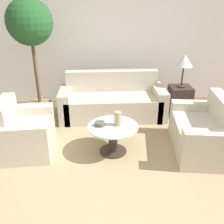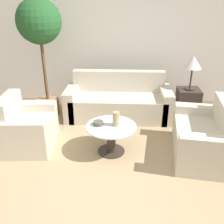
{
  "view_description": "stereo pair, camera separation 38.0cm",
  "coord_description": "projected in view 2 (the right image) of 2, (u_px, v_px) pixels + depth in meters",
  "views": [
    {
      "loc": [
        -0.11,
        -2.36,
        2.13
      ],
      "look_at": [
        0.1,
        1.09,
        0.55
      ],
      "focal_mm": 40.0,
      "sensor_mm": 36.0,
      "label": 1
    },
    {
      "loc": [
        0.27,
        -2.36,
        2.13
      ],
      "look_at": [
        0.1,
        1.09,
        0.55
      ],
      "focal_mm": 40.0,
      "sensor_mm": 36.0,
      "label": 2
    }
  ],
  "objects": [
    {
      "name": "wall_back",
      "position": [
        112.0,
        41.0,
        5.25
      ],
      "size": [
        10.0,
        0.06,
        2.6
      ],
      "color": "white",
      "rests_on": "ground_plane"
    },
    {
      "name": "loveseat",
      "position": [
        206.0,
        138.0,
        3.6
      ],
      "size": [
        0.9,
        1.3,
        0.84
      ],
      "rotation": [
        0.0,
        0.0,
        -1.71
      ],
      "color": "beige",
      "rests_on": "ground_plane"
    },
    {
      "name": "bowl",
      "position": [
        98.0,
        123.0,
        3.64
      ],
      "size": [
        0.15,
        0.15,
        0.06
      ],
      "color": "brown",
      "rests_on": "coffee_table"
    },
    {
      "name": "side_table",
      "position": [
        188.0,
        103.0,
        4.81
      ],
      "size": [
        0.41,
        0.41,
        0.57
      ],
      "color": "#332823",
      "rests_on": "ground_plane"
    },
    {
      "name": "potted_plant",
      "position": [
        40.0,
        32.0,
        4.4
      ],
      "size": [
        0.79,
        0.79,
        2.16
      ],
      "color": "#93704C",
      "rests_on": "ground_plane"
    },
    {
      "name": "ground_plane",
      "position": [
        100.0,
        190.0,
        3.05
      ],
      "size": [
        14.0,
        14.0,
        0.0
      ],
      "primitive_type": "plane",
      "color": "brown"
    },
    {
      "name": "table_lamp",
      "position": [
        193.0,
        63.0,
        4.48
      ],
      "size": [
        0.32,
        0.32,
        0.62
      ],
      "color": "#332823",
      "rests_on": "side_table"
    },
    {
      "name": "coffee_table",
      "position": [
        111.0,
        135.0,
        3.68
      ],
      "size": [
        0.74,
        0.74,
        0.44
      ],
      "color": "#332823",
      "rests_on": "ground_plane"
    },
    {
      "name": "armchair",
      "position": [
        26.0,
        129.0,
        3.87
      ],
      "size": [
        0.77,
        0.96,
        0.82
      ],
      "rotation": [
        0.0,
        0.0,
        1.63
      ],
      "color": "beige",
      "rests_on": "ground_plane"
    },
    {
      "name": "sofa_main",
      "position": [
        118.0,
        102.0,
        4.85
      ],
      "size": [
        1.99,
        0.78,
        0.85
      ],
      "color": "beige",
      "rests_on": "ground_plane"
    },
    {
      "name": "rug",
      "position": [
        111.0,
        151.0,
        3.8
      ],
      "size": [
        3.62,
        3.43,
        0.01
      ],
      "color": "tan",
      "rests_on": "ground_plane"
    },
    {
      "name": "vase",
      "position": [
        116.0,
        119.0,
        3.59
      ],
      "size": [
        0.1,
        0.1,
        0.21
      ],
      "color": "tan",
      "rests_on": "coffee_table"
    }
  ]
}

